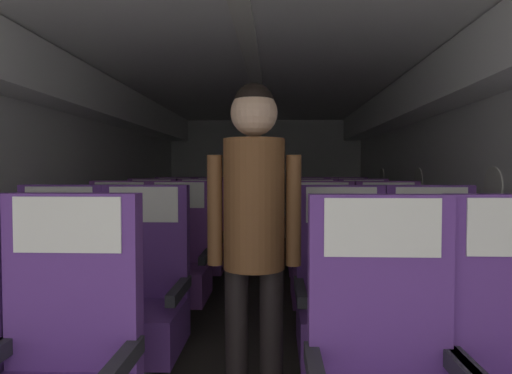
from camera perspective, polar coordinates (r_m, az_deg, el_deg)
name	(u,v)px	position (r m, az deg, el deg)	size (l,w,h in m)	color
ground	(254,307)	(4.08, -0.25, -15.17)	(3.63, 8.36, 0.02)	#3D3833
fuselage_shell	(256,133)	(4.18, -0.06, 6.97)	(3.51, 8.01, 2.15)	silver
seat_b_left_window	(52,302)	(2.78, -24.70, -13.23)	(0.52, 0.50, 1.12)	#38383D
seat_b_left_aisle	(139,303)	(2.59, -14.73, -14.21)	(0.52, 0.50, 1.12)	#38383D
seat_b_right_aisle	(436,306)	(2.65, 22.11, -13.95)	(0.52, 0.50, 1.12)	#38383D
seat_b_right_window	(343,305)	(2.52, 11.11, -14.65)	(0.52, 0.50, 1.12)	#38383D
seat_c_left_window	(116,265)	(3.64, -17.56, -9.47)	(0.52, 0.50, 1.12)	#38383D
seat_c_left_aisle	(177,266)	(3.49, -10.10, -9.91)	(0.52, 0.50, 1.12)	#38383D
seat_c_right_aisle	(391,267)	(3.53, 16.91, -9.84)	(0.52, 0.50, 1.12)	#38383D
seat_c_right_window	(324,267)	(3.44, 8.69, -10.08)	(0.52, 0.50, 1.12)	#38383D
seat_d_left_window	(149,244)	(4.54, -13.53, -7.12)	(0.52, 0.50, 1.12)	#38383D
seat_d_left_aisle	(200,244)	(4.43, -7.17, -7.31)	(0.52, 0.50, 1.12)	#38383D
seat_d_right_aisle	(365,246)	(4.45, 13.84, -7.31)	(0.52, 0.50, 1.12)	#38383D
seat_d_right_window	(314,245)	(4.37, 7.42, -7.45)	(0.52, 0.50, 1.12)	#38383D
seat_e_left_window	(173,231)	(5.44, -10.61, -5.56)	(0.52, 0.50, 1.12)	#38383D
seat_e_left_aisle	(213,231)	(5.35, -5.47, -5.66)	(0.52, 0.50, 1.12)	#38383D
seat_e_right_aisle	(348,232)	(5.36, 11.74, -5.68)	(0.52, 0.50, 1.12)	#38383D
seat_e_right_window	(308,232)	(5.32, 6.63, -5.71)	(0.52, 0.50, 1.12)	#38383D
flight_attendant	(254,218)	(2.03, -0.26, -4.05)	(0.43, 0.28, 1.60)	black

